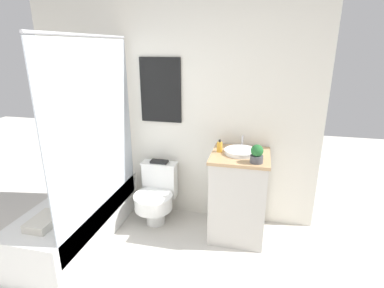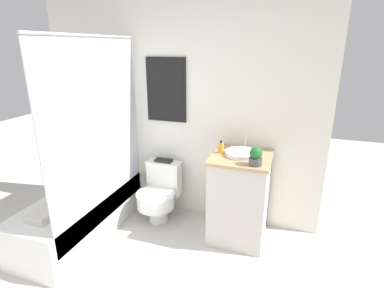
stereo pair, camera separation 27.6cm
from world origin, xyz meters
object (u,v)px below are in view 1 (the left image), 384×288
Objects in this scene: toilet at (156,194)px; sink at (241,151)px; book_on_tank at (159,162)px; soap_bottle at (220,147)px; potted_plant at (257,154)px.

toilet is 1.07m from sink.
soap_bottle is at bearing -12.51° from book_on_tank.
potted_plant is 0.88× the size of book_on_tank.
toilet is at bearing -90.00° from book_on_tank.
potted_plant is (1.05, -0.23, 0.65)m from toilet.
book_on_tank reaches higher than toilet.
sink reaches higher than toilet.
sink is at bearing 126.39° from potted_plant.
sink is 0.27m from potted_plant.
toilet is at bearing 167.78° from potted_plant.
sink is at bearing -0.96° from soap_bottle.
soap_bottle reaches higher than book_on_tank.
potted_plant reaches higher than soap_bottle.
potted_plant is at bearing -12.22° from toilet.
sink reaches higher than book_on_tank.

